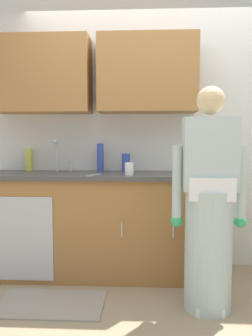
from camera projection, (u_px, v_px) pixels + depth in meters
The scene contains 13 objects.
ground_plane at pixel (155, 310), 2.59m from camera, with size 9.00×9.00×0.00m, color #998466.
kitchen_wall_with_uppers at pixel (139, 116), 3.48m from camera, with size 4.80×0.44×2.70m.
counter_cabinet at pixel (93, 226), 3.28m from camera, with size 1.90×0.62×0.90m.
countertop at pixel (93, 175), 3.25m from camera, with size 1.96×0.66×0.04m, color #474442.
sink at pixel (57, 174), 3.27m from camera, with size 0.50×0.36×0.35m.
person_at_sink at pixel (209, 216), 2.56m from camera, with size 0.55×0.34×1.62m.
floor_mat at pixel (51, 304), 2.68m from camera, with size 0.80×0.50×0.01m, color gray.
bottle_soap at pixel (126, 163), 3.38m from camera, with size 0.08×0.08×0.17m, color #334CB2.
bottle_cleaner_spray at pixel (100, 157), 3.42m from camera, with size 0.06×0.06×0.27m, color #334CB2.
bottle_water_short at pixel (29, 160), 3.51m from camera, with size 0.07×0.07×0.22m, color #D8D14C.
cup_by_sink at pixel (129, 169), 3.05m from camera, with size 0.08×0.08×0.11m, color white.
knife_on_counter at pixel (94, 175), 3.05m from camera, with size 0.24×0.02×0.01m, color silver.
sponge at pixel (178, 172), 3.24m from camera, with size 0.11×0.07×0.03m, color #4CBF4C.
Camera 1 is at (-0.08, -2.51, 1.23)m, focal length 37.90 mm.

